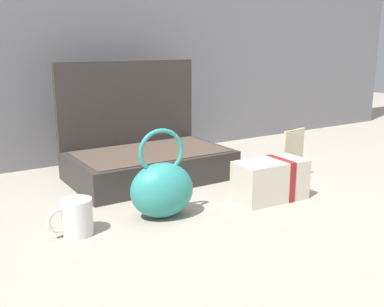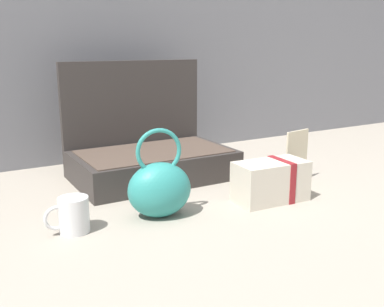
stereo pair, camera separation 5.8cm
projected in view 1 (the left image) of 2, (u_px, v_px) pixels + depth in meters
The scene contains 6 objects.
ground_plane at pixel (192, 195), 1.33m from camera, with size 6.00×6.00×0.00m, color #9E9384.
open_suitcase at pixel (146, 153), 1.50m from camera, with size 0.51×0.33×0.38m.
teal_pouch_handbag at pixel (162, 188), 1.15m from camera, with size 0.18×0.14×0.24m.
cream_toiletry_bag at pixel (271, 180), 1.29m from camera, with size 0.21×0.12×0.12m.
coffee_mug at pixel (76, 217), 1.05m from camera, with size 0.11×0.07×0.09m.
info_card_left at pixel (293, 156), 1.45m from camera, with size 0.10×0.01×0.17m, color beige.
Camera 1 is at (-0.68, -1.06, 0.44)m, focal length 41.75 mm.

